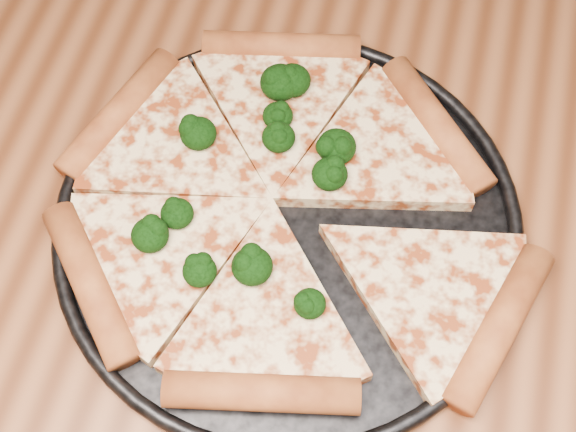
# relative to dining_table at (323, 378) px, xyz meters

# --- Properties ---
(dining_table) EXTENTS (1.20, 0.90, 0.75)m
(dining_table) POSITION_rel_dining_table_xyz_m (0.00, 0.00, 0.00)
(dining_table) COLOR brown
(dining_table) RESTS_ON ground
(pizza_pan) EXTENTS (0.40, 0.40, 0.02)m
(pizza_pan) POSITION_rel_dining_table_xyz_m (-0.06, 0.10, 0.10)
(pizza_pan) COLOR black
(pizza_pan) RESTS_ON dining_table
(pizza) EXTENTS (0.43, 0.38, 0.03)m
(pizza) POSITION_rel_dining_table_xyz_m (-0.07, 0.11, 0.11)
(pizza) COLOR beige
(pizza) RESTS_ON pizza_pan
(broccoli_florets) EXTENTS (0.17, 0.23, 0.03)m
(broccoli_florets) POSITION_rel_dining_table_xyz_m (-0.09, 0.13, 0.12)
(broccoli_florets) COLOR black
(broccoli_florets) RESTS_ON pizza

